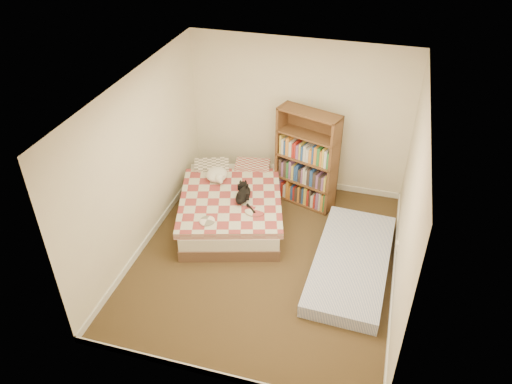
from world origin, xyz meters
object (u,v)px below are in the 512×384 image
(bookshelf, at_px, (306,170))
(white_dog, at_px, (217,175))
(bed, at_px, (232,204))
(black_cat, at_px, (244,194))
(floor_mattress, at_px, (351,263))

(bookshelf, bearing_deg, white_dog, -140.62)
(bed, relative_size, white_dog, 5.70)
(bed, bearing_deg, black_cat, -42.16)
(floor_mattress, bearing_deg, bookshelf, 125.79)
(bookshelf, height_order, floor_mattress, bookshelf)
(bed, xyz_separation_m, white_dog, (-0.31, 0.24, 0.33))
(black_cat, distance_m, white_dog, 0.65)
(bookshelf, relative_size, white_dog, 3.90)
(white_dog, bearing_deg, bed, -30.05)
(floor_mattress, bearing_deg, bed, 163.45)
(bookshelf, relative_size, black_cat, 2.19)
(black_cat, bearing_deg, bed, 137.19)
(bookshelf, xyz_separation_m, white_dog, (-1.30, -0.50, -0.00))
(bed, bearing_deg, floor_mattress, -35.19)
(black_cat, xyz_separation_m, white_dog, (-0.54, 0.36, 0.02))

